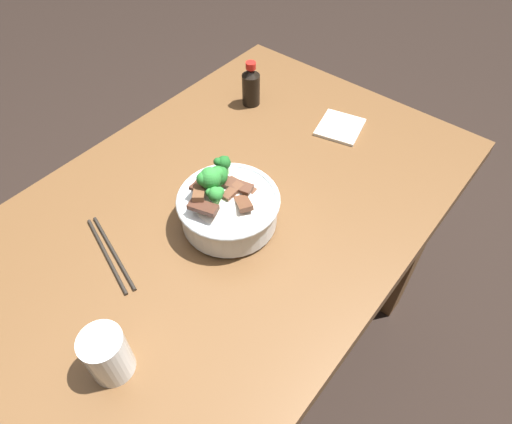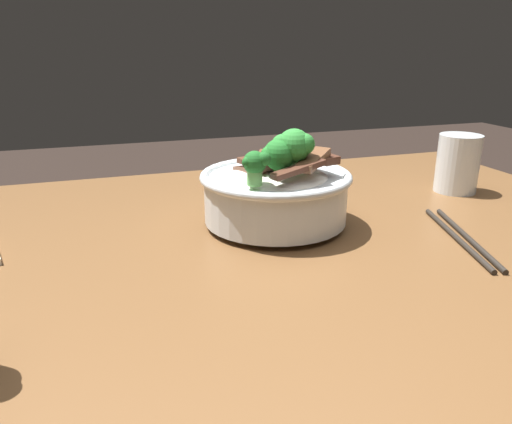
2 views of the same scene
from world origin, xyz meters
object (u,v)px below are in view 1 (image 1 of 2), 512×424
Objects in this scene: drinking_glass at (108,356)px; soy_sauce_bottle at (251,86)px; folded_napkin at (340,127)px; chopsticks_pair at (110,253)px; rice_bowl at (228,205)px.

soy_sauce_bottle is at bearing 22.55° from drinking_glass.
drinking_glass is at bearing -176.48° from folded_napkin.
soy_sauce_bottle is at bearing 103.68° from folded_napkin.
chopsticks_pair is 1.83× the size of folded_napkin.
soy_sauce_bottle reaches higher than folded_napkin.
folded_napkin is (0.43, -0.01, -0.05)m from rice_bowl.
drinking_glass is 0.80× the size of soy_sauce_bottle.
folded_napkin is (0.06, -0.25, -0.05)m from soy_sauce_bottle.
folded_napkin is (0.79, 0.05, -0.04)m from drinking_glass.
chopsticks_pair is (0.15, 0.19, -0.04)m from drinking_glass.
soy_sauce_bottle is (0.59, 0.11, 0.05)m from chopsticks_pair.
folded_napkin is at bearing -1.81° from rice_bowl.
rice_bowl is 0.44m from soy_sauce_bottle.
chopsticks_pair is at bearing -169.34° from soy_sauce_bottle.
drinking_glass reaches higher than chopsticks_pair.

